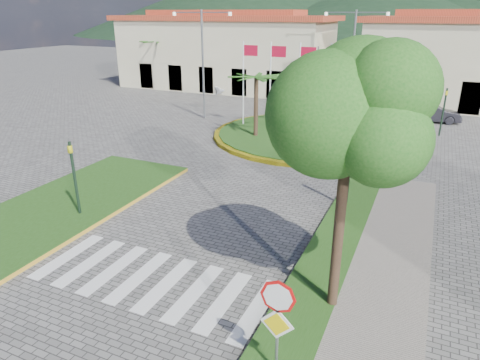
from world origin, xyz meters
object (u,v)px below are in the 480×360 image
at_px(white_van, 215,86).
at_px(deciduous_tree, 348,130).
at_px(roundabout_island, 308,135).
at_px(stop_sign, 277,314).
at_px(car_dark_b, 432,113).
at_px(car_dark_a, 266,91).

bearing_deg(white_van, deciduous_tree, -122.59).
xyz_separation_m(roundabout_island, stop_sign, (4.90, -20.04, 1.62)).
height_order(deciduous_tree, white_van, deciduous_tree).
relative_size(roundabout_island, white_van, 2.68).
bearing_deg(deciduous_tree, white_van, 122.64).
bearing_deg(roundabout_island, car_dark_b, 47.40).
bearing_deg(white_van, car_dark_b, -78.58).
relative_size(roundabout_island, car_dark_a, 3.95).
height_order(stop_sign, white_van, stop_sign).
xyz_separation_m(stop_sign, deciduous_tree, (0.60, 3.04, 3.38)).
bearing_deg(car_dark_b, deciduous_tree, 165.68).
distance_m(car_dark_a, car_dark_b, 16.10).
bearing_deg(car_dark_a, white_van, 84.14).
height_order(car_dark_a, car_dark_b, car_dark_b).
bearing_deg(white_van, stop_sign, -125.83).
relative_size(deciduous_tree, car_dark_b, 1.68).
bearing_deg(stop_sign, car_dark_a, 111.44).
relative_size(roundabout_island, stop_sign, 4.79).
distance_m(roundabout_island, car_dark_b, 10.88).
xyz_separation_m(roundabout_island, white_van, (-13.72, 13.00, 0.49)).
relative_size(roundabout_island, deciduous_tree, 1.87).
xyz_separation_m(white_van, car_dark_a, (5.72, -0.19, -0.11)).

